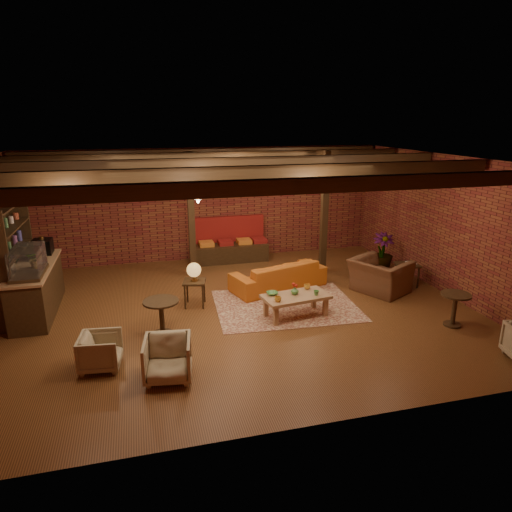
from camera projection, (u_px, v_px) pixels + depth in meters
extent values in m
plane|color=#432610|center=(237.00, 311.00, 9.84)|extent=(10.00, 10.00, 0.00)
cube|color=black|center=(235.00, 160.00, 8.91)|extent=(10.00, 8.00, 0.02)
cube|color=maroon|center=(206.00, 205.00, 13.08)|extent=(10.00, 0.02, 3.20)
cube|color=maroon|center=(303.00, 319.00, 5.67)|extent=(10.00, 0.02, 3.20)
cube|color=maroon|center=(446.00, 225.00, 10.58)|extent=(0.02, 8.00, 3.20)
cylinder|color=black|center=(220.00, 170.00, 10.49)|extent=(9.60, 0.12, 0.12)
cube|color=black|center=(191.00, 215.00, 11.64)|extent=(0.16, 0.16, 3.20)
cube|color=black|center=(324.00, 213.00, 11.90)|extent=(0.16, 0.16, 3.20)
imported|color=#337F33|center=(39.00, 255.00, 9.63)|extent=(0.35, 0.39, 0.30)
cube|color=#FA3619|center=(233.00, 182.00, 12.17)|extent=(0.86, 0.06, 0.30)
cube|color=maroon|center=(286.00, 305.00, 10.12)|extent=(3.20, 2.53, 0.01)
imported|color=#B25718|center=(278.00, 275.00, 11.05)|extent=(2.48, 1.53, 0.68)
cube|color=#9A7848|center=(296.00, 297.00, 9.45)|extent=(1.46, 0.88, 0.07)
cube|color=#9A7848|center=(276.00, 316.00, 9.09)|extent=(0.09, 0.09, 0.41)
cube|color=#9A7848|center=(325.00, 307.00, 9.52)|extent=(0.09, 0.09, 0.41)
cube|color=#9A7848|center=(266.00, 307.00, 9.52)|extent=(0.09, 0.09, 0.41)
cube|color=#9A7848|center=(314.00, 299.00, 9.95)|extent=(0.09, 0.09, 0.41)
imported|color=gold|center=(278.00, 299.00, 9.09)|extent=(0.16, 0.16, 0.11)
imported|color=#447F39|center=(316.00, 293.00, 9.42)|extent=(0.13, 0.13, 0.10)
imported|color=gold|center=(307.00, 287.00, 9.76)|extent=(0.16, 0.16, 0.11)
imported|color=#447F39|center=(272.00, 293.00, 9.46)|extent=(0.27, 0.27, 0.06)
imported|color=#447F39|center=(295.00, 291.00, 9.47)|extent=(0.15, 0.15, 0.13)
sphere|color=red|center=(295.00, 285.00, 9.43)|extent=(0.10, 0.10, 0.10)
cube|color=black|center=(194.00, 282.00, 9.96)|extent=(0.57, 0.57, 0.05)
cylinder|color=black|center=(195.00, 294.00, 10.04)|extent=(0.04, 0.04, 0.54)
cylinder|color=olive|center=(194.00, 280.00, 9.95)|extent=(0.16, 0.16, 0.02)
cylinder|color=olive|center=(194.00, 277.00, 9.92)|extent=(0.05, 0.05, 0.23)
sphere|color=gold|center=(194.00, 270.00, 9.88)|extent=(0.32, 0.32, 0.32)
cylinder|color=black|center=(161.00, 302.00, 8.57)|extent=(0.68, 0.68, 0.04)
cylinder|color=black|center=(162.00, 318.00, 8.67)|extent=(0.09, 0.09, 0.66)
cylinder|color=black|center=(163.00, 334.00, 8.77)|extent=(0.41, 0.41, 0.04)
imported|color=beige|center=(100.00, 350.00, 7.53)|extent=(0.67, 0.71, 0.66)
imported|color=beige|center=(168.00, 357.00, 7.21)|extent=(0.82, 0.78, 0.75)
imported|color=brown|center=(380.00, 270.00, 10.76)|extent=(1.27, 1.46, 1.07)
cube|color=black|center=(408.00, 265.00, 11.17)|extent=(0.55, 0.55, 0.05)
cylinder|color=black|center=(407.00, 275.00, 11.26)|extent=(0.05, 0.05, 0.52)
imported|color=black|center=(408.00, 263.00, 11.16)|extent=(0.21, 0.27, 0.02)
cylinder|color=black|center=(456.00, 295.00, 8.97)|extent=(0.58, 0.58, 0.04)
cylinder|color=black|center=(454.00, 310.00, 9.06)|extent=(0.09, 0.09, 0.63)
cylinder|color=black|center=(452.00, 324.00, 9.16)|extent=(0.35, 0.35, 0.04)
imported|color=#4C7F4C|center=(385.00, 214.00, 12.01)|extent=(2.09, 2.09, 3.10)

